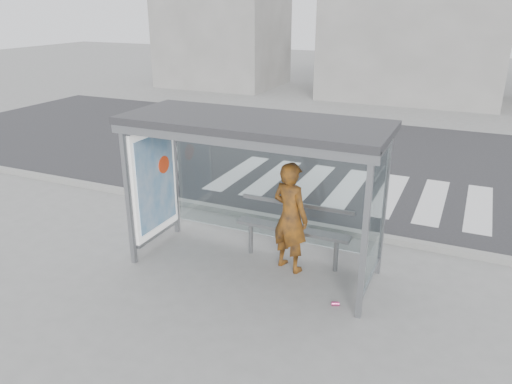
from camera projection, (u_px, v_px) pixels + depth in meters
ground at (254, 267)px, 8.66m from camera, size 80.00×80.00×0.00m
road at (352, 159)px, 14.63m from camera, size 30.00×10.00×0.01m
curb at (293, 222)px, 10.30m from camera, size 30.00×0.18×0.12m
crosswalk at (347, 189)px, 12.30m from camera, size 6.55×3.00×0.00m
bus_shelter at (234, 154)px, 8.15m from camera, size 4.25×1.65×2.62m
building_left at (223, 28)px, 26.76m from camera, size 6.00×5.00×6.00m
building_center at (414, 44)px, 23.11m from camera, size 8.00×5.00×5.00m
person at (290, 217)px, 8.31m from camera, size 0.81×0.67×1.92m
bench at (293, 229)px, 8.66m from camera, size 2.05×0.34×1.06m
soda_can at (335, 304)px, 7.56m from camera, size 0.13×0.10×0.06m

